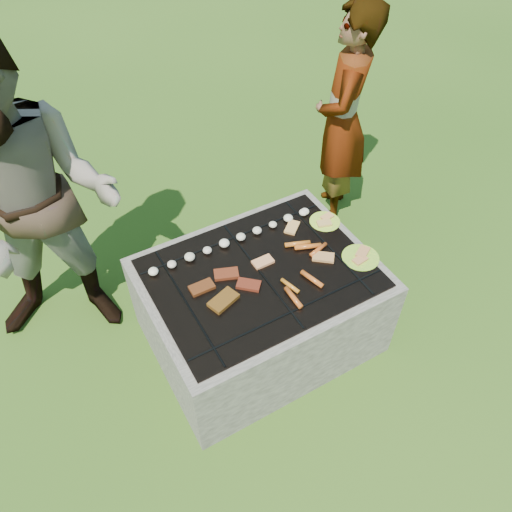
{
  "coord_description": "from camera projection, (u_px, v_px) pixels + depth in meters",
  "views": [
    {
      "loc": [
        -0.95,
        -1.6,
        2.7
      ],
      "look_at": [
        0.0,
        0.05,
        0.7
      ],
      "focal_mm": 35.0,
      "sensor_mm": 36.0,
      "label": 1
    }
  ],
  "objects": [
    {
      "name": "cook",
      "position": [
        343.0,
        121.0,
        3.5
      ],
      "size": [
        0.69,
        0.7,
        1.64
      ],
      "primitive_type": "imported",
      "rotation": [
        0.0,
        0.0,
        3.96
      ],
      "color": "#A9968D",
      "rests_on": "ground"
    },
    {
      "name": "plate_near",
      "position": [
        361.0,
        257.0,
        2.88
      ],
      "size": [
        0.26,
        0.26,
        0.03
      ],
      "color": "#F1FD3C",
      "rests_on": "fire_pit"
    },
    {
      "name": "plate_far",
      "position": [
        325.0,
        222.0,
        3.09
      ],
      "size": [
        0.21,
        0.21,
        0.03
      ],
      "color": "#EAFF3C",
      "rests_on": "fire_pit"
    },
    {
      "name": "lawn",
      "position": [
        260.0,
        335.0,
        3.24
      ],
      "size": [
        60.0,
        60.0,
        0.0
      ],
      "primitive_type": "plane",
      "color": "#264C13",
      "rests_on": "ground"
    },
    {
      "name": "sausages",
      "position": [
        304.0,
        265.0,
        2.81
      ],
      "size": [
        0.4,
        0.45,
        0.03
      ],
      "color": "orange",
      "rests_on": "fire_pit"
    },
    {
      "name": "fire_pit",
      "position": [
        260.0,
        308.0,
        3.03
      ],
      "size": [
        1.3,
        1.0,
        0.62
      ],
      "color": "gray",
      "rests_on": "ground"
    },
    {
      "name": "pork_slabs",
      "position": [
        224.0,
        288.0,
        2.7
      ],
      "size": [
        0.37,
        0.29,
        0.02
      ],
      "color": "brown",
      "rests_on": "fire_pit"
    },
    {
      "name": "mushrooms",
      "position": [
        237.0,
        238.0,
        2.96
      ],
      "size": [
        1.07,
        0.06,
        0.04
      ],
      "color": "white",
      "rests_on": "fire_pit"
    },
    {
      "name": "bystander",
      "position": [
        35.0,
        210.0,
        2.62
      ],
      "size": [
        1.16,
        1.06,
        1.94
      ],
      "primitive_type": "imported",
      "rotation": [
        0.0,
        0.0,
        -0.42
      ],
      "color": "#9F9384",
      "rests_on": "ground"
    },
    {
      "name": "bread_on_grate",
      "position": [
        294.0,
        249.0,
        2.91
      ],
      "size": [
        0.45,
        0.43,
        0.02
      ],
      "color": "#F7B77E",
      "rests_on": "fire_pit"
    }
  ]
}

